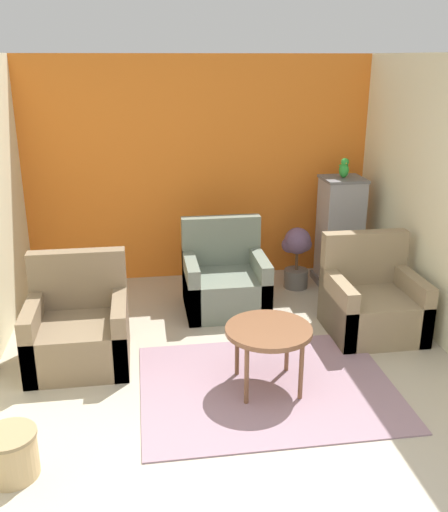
% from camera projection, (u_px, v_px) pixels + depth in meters
% --- Properties ---
extents(ground_plane, '(20.00, 20.00, 0.00)m').
position_uv_depth(ground_plane, '(271.00, 499.00, 3.41)').
color(ground_plane, '#B2A893').
rests_on(ground_plane, ground).
extents(wall_back_accent, '(4.04, 0.06, 2.54)m').
position_uv_depth(wall_back_accent, '(199.00, 170.00, 6.54)').
color(wall_back_accent, orange).
rests_on(wall_back_accent, ground_plane).
extents(wall_right, '(0.06, 3.77, 2.54)m').
position_uv_depth(wall_right, '(447.00, 204.00, 5.03)').
color(wall_right, beige).
rests_on(wall_right, ground_plane).
extents(area_rug, '(2.01, 1.56, 0.01)m').
position_uv_depth(area_rug, '(267.00, 386.00, 4.56)').
color(area_rug, gray).
rests_on(area_rug, ground_plane).
extents(coffee_table, '(0.68, 0.68, 0.52)m').
position_uv_depth(coffee_table, '(269.00, 334.00, 4.41)').
color(coffee_table, brown).
rests_on(coffee_table, ground_plane).
extents(armchair_left, '(0.83, 0.78, 0.92)m').
position_uv_depth(armchair_left, '(79.00, 331.00, 4.87)').
color(armchair_left, '#7A664C').
rests_on(armchair_left, ground_plane).
extents(armchair_right, '(0.83, 0.78, 0.92)m').
position_uv_depth(armchair_right, '(372.00, 303.00, 5.41)').
color(armchair_right, '#8E7A5B').
rests_on(armchair_right, ground_plane).
extents(armchair_middle, '(0.83, 0.78, 0.92)m').
position_uv_depth(armchair_middle, '(225.00, 282.00, 5.92)').
color(armchair_middle, slate).
rests_on(armchair_middle, ground_plane).
extents(birdcage, '(0.50, 0.50, 1.24)m').
position_uv_depth(birdcage, '(340.00, 232.00, 6.48)').
color(birdcage, slate).
rests_on(birdcage, ground_plane).
extents(parrot, '(0.10, 0.19, 0.22)m').
position_uv_depth(parrot, '(344.00, 168.00, 6.24)').
color(parrot, green).
rests_on(parrot, birdcage).
extents(potted_plant, '(0.33, 0.30, 0.71)m').
position_uv_depth(potted_plant, '(297.00, 253.00, 6.41)').
color(potted_plant, '#66605B').
rests_on(potted_plant, ground_plane).
extents(wicker_basket, '(0.34, 0.34, 0.31)m').
position_uv_depth(wicker_basket, '(11.00, 453.00, 3.55)').
color(wicker_basket, tan).
rests_on(wicker_basket, ground_plane).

